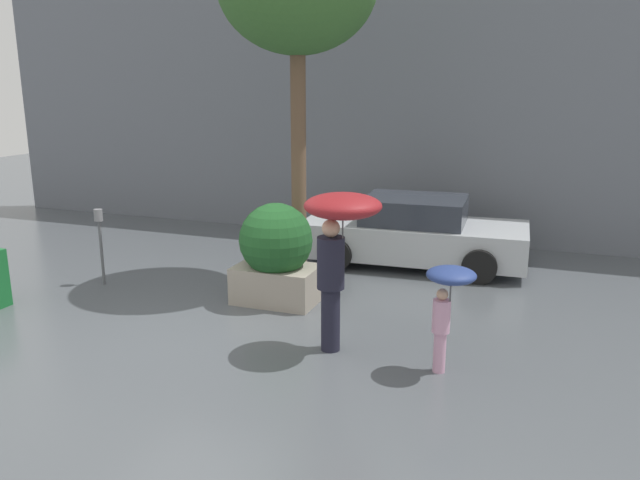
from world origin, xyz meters
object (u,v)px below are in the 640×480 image
Objects in this scene: person_adult at (339,232)px; parked_car_near at (414,233)px; person_child at (448,293)px; parking_meter at (100,231)px; planter_box at (276,253)px.

parked_car_near is at bearing 93.46° from person_adult.
person_child is at bearing -2.16° from person_adult.
person_child is 0.31× the size of parked_car_near.
person_adult is 4.86m from parking_meter.
parked_car_near is at bearing 33.38° from parking_meter.
planter_box is 1.20× the size of person_child.
parked_car_near is (-1.33, 4.49, -0.40)m from person_child.
planter_box is 0.37× the size of parked_car_near.
planter_box reaches higher than person_child.
planter_box is 2.23m from person_adult.
person_adult reaches higher than parked_car_near.
parked_car_near is (1.56, 2.89, -0.20)m from planter_box.
planter_box is 3.16m from parking_meter.
person_adult reaches higher than planter_box.
parking_meter is at bearing -176.05° from planter_box.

